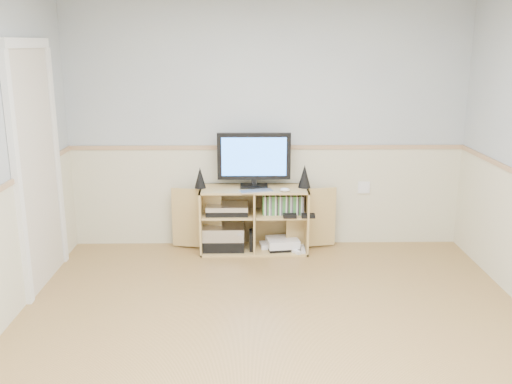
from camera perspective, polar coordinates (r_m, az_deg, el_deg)
The scene contains 11 objects.
room at distance 3.66m, azimuth 1.35°, elevation 1.67°, with size 4.04×4.54×2.54m.
media_cabinet at distance 5.77m, azimuth -0.20°, elevation -2.56°, with size 1.67×0.40×0.65m.
monitor at distance 5.62m, azimuth -0.21°, elevation 3.42°, with size 0.72×0.18×0.54m.
speaker_left at distance 5.65m, azimuth -5.62°, elevation 1.44°, with size 0.11×0.11×0.21m, color black.
speaker_right at distance 5.65m, azimuth 4.87°, elevation 1.59°, with size 0.12×0.12×0.23m, color black.
keyboard at distance 5.50m, azimuth 0.02°, elevation 0.10°, with size 0.31×0.13×0.01m, color silver.
mouse at distance 5.50m, azimuth 2.92°, elevation 0.23°, with size 0.10×0.06×0.04m, color white.
av_components at distance 5.76m, azimuth -3.08°, elevation -3.79°, with size 0.51×0.31×0.47m.
game_consoles at distance 5.80m, azimuth 2.55°, elevation -5.19°, with size 0.46×0.30×0.11m.
game_cases at distance 5.67m, azimuth 2.71°, elevation -1.26°, with size 0.40×0.14×0.19m, color #3F8C3F.
wall_outlet at distance 5.97m, azimuth 10.72°, elevation 0.46°, with size 0.12×0.03×0.12m, color white.
Camera 1 is at (-0.20, -3.44, 2.04)m, focal length 40.00 mm.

